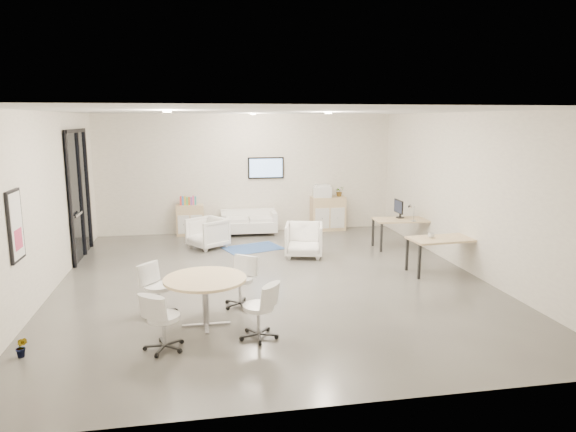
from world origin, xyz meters
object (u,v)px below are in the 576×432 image
at_px(armchair_left, 207,232).
at_px(sideboard_left, 190,220).
at_px(armchair_right, 304,238).
at_px(desk_front, 444,242).
at_px(loveseat, 249,223).
at_px(desk_rear, 402,222).
at_px(round_table, 205,283).
at_px(sideboard_right, 328,213).

bearing_deg(armchair_left, sideboard_left, 160.91).
bearing_deg(armchair_right, desk_front, -21.06).
bearing_deg(loveseat, desk_rear, -30.24).
bearing_deg(loveseat, desk_front, -49.14).
xyz_separation_m(desk_rear, round_table, (-4.76, -3.98, 0.03)).
distance_m(armchair_right, desk_rear, 2.53).
bearing_deg(armchair_left, desk_rear, 45.15).
height_order(armchair_left, desk_rear, armchair_left).
bearing_deg(desk_rear, armchair_right, -167.05).
height_order(sideboard_right, round_table, sideboard_right).
height_order(sideboard_left, round_table, sideboard_left).
bearing_deg(armchair_right, sideboard_right, 78.46).
height_order(armchair_right, desk_rear, armchair_right).
bearing_deg(armchair_right, armchair_left, 164.32).
xyz_separation_m(loveseat, desk_front, (3.48, -4.26, 0.35)).
bearing_deg(round_table, sideboard_right, 60.70).
bearing_deg(sideboard_right, armchair_left, -156.56).
bearing_deg(round_table, armchair_right, 57.88).
relative_size(sideboard_right, armchair_right, 1.12).
bearing_deg(desk_front, armchair_left, 143.45).
xyz_separation_m(sideboard_left, armchair_right, (2.54, -2.69, 0.01)).
relative_size(loveseat, round_table, 1.22).
distance_m(sideboard_left, loveseat, 1.57).
distance_m(sideboard_right, armchair_left, 3.67).
bearing_deg(loveseat, armchair_right, -67.12).
relative_size(armchair_right, round_table, 0.68).
distance_m(sideboard_right, loveseat, 2.24).
xyz_separation_m(sideboard_left, desk_rear, (5.03, -2.32, 0.23)).
xyz_separation_m(sideboard_right, desk_front, (1.25, -4.38, 0.18)).
xyz_separation_m(sideboard_right, round_table, (-3.51, -6.26, 0.20)).
distance_m(armchair_left, desk_front, 5.47).
height_order(sideboard_right, desk_rear, sideboard_right).
xyz_separation_m(loveseat, armchair_right, (0.99, -2.53, 0.12)).
relative_size(sideboard_left, armchair_left, 1.02).
distance_m(sideboard_right, round_table, 7.18).
relative_size(desk_rear, round_table, 1.14).
height_order(loveseat, desk_rear, desk_rear).
bearing_deg(desk_rear, sideboard_left, 159.76).
height_order(loveseat, armchair_right, armchair_right).
distance_m(armchair_right, desk_front, 3.05).
relative_size(loveseat, desk_front, 1.04).
bearing_deg(sideboard_right, desk_front, -74.07).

